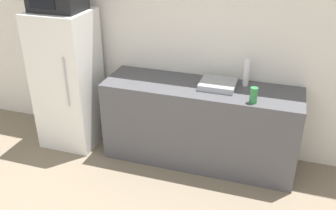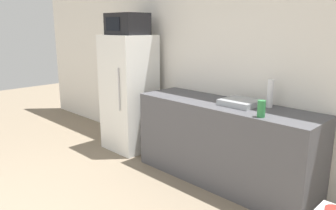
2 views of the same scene
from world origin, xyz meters
TOP-DOWN VIEW (x-y plane):
  - wall_back at (0.00, 3.25)m, footprint 8.00×0.06m
  - refrigerator at (-1.16, 2.83)m, footprint 0.64×0.60m
  - microwave at (-1.16, 2.83)m, footprint 0.54×0.39m
  - counter at (0.40, 2.90)m, footprint 2.08×0.61m
  - sink_basin at (0.57, 2.94)m, footprint 0.36×0.34m
  - bottle_tall at (0.83, 3.07)m, footprint 0.06×0.06m
  - bottle_short at (0.95, 2.68)m, footprint 0.07×0.07m

SIDE VIEW (x-z plane):
  - counter at x=0.40m, z-range 0.00..0.91m
  - refrigerator at x=-1.16m, z-range 0.00..1.60m
  - sink_basin at x=0.57m, z-range 0.91..0.97m
  - bottle_short at x=0.95m, z-range 0.91..1.06m
  - bottle_tall at x=0.83m, z-range 0.91..1.19m
  - wall_back at x=0.00m, z-range 0.00..2.60m
  - microwave at x=-1.16m, z-range 1.60..1.88m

